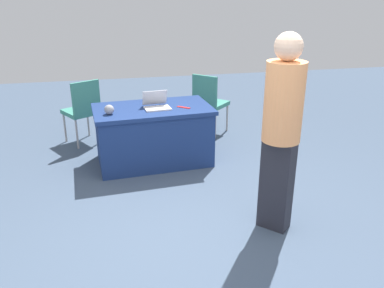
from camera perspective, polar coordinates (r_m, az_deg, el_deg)
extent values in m
plane|color=#3D4C60|center=(3.73, 1.91, -13.70)|extent=(14.40, 14.40, 0.00)
cube|color=navy|center=(5.06, -5.71, 5.01)|extent=(1.53, 0.94, 0.05)
cube|color=navy|center=(5.18, -5.56, 1.05)|extent=(1.47, 0.91, 0.70)
cylinder|color=#9E9993|center=(6.54, 2.13, 4.34)|extent=(0.03, 0.03, 0.44)
cylinder|color=#9E9993|center=(6.36, 5.07, 3.77)|extent=(0.03, 0.03, 0.44)
cylinder|color=#9E9993|center=(6.23, 0.32, 3.48)|extent=(0.03, 0.03, 0.44)
cylinder|color=#9E9993|center=(6.05, 3.36, 2.86)|extent=(0.03, 0.03, 0.44)
cube|color=#387F70|center=(6.22, 2.76, 5.80)|extent=(0.62, 0.62, 0.06)
cube|color=#387F70|center=(5.99, 1.82, 7.72)|extent=(0.32, 0.33, 0.45)
cylinder|color=#9E9993|center=(6.18, -17.81, 2.27)|extent=(0.03, 0.03, 0.44)
cylinder|color=#9E9993|center=(6.33, -14.73, 3.06)|extent=(0.03, 0.03, 0.44)
cylinder|color=#9E9993|center=(5.85, -16.22, 1.38)|extent=(0.03, 0.03, 0.44)
cylinder|color=#9E9993|center=(6.01, -13.01, 2.24)|extent=(0.03, 0.03, 0.44)
cube|color=#387F70|center=(6.02, -15.68, 4.51)|extent=(0.60, 0.60, 0.06)
cube|color=#387F70|center=(5.78, -15.01, 6.52)|extent=(0.38, 0.24, 0.45)
cube|color=#26262D|center=(3.79, 12.06, -5.76)|extent=(0.32, 0.33, 0.89)
cylinder|color=#F49E60|center=(3.51, 13.06, 5.86)|extent=(0.48, 0.48, 0.70)
sphere|color=beige|center=(3.41, 13.74, 13.49)|extent=(0.24, 0.24, 0.24)
cube|color=silver|center=(4.97, -4.97, 5.14)|extent=(0.34, 0.25, 0.02)
cube|color=#B7B7BC|center=(5.08, -5.39, 6.68)|extent=(0.32, 0.11, 0.19)
sphere|color=gray|center=(4.83, -11.84, 4.87)|extent=(0.12, 0.12, 0.12)
cube|color=red|center=(5.01, -1.22, 5.30)|extent=(0.16, 0.14, 0.01)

